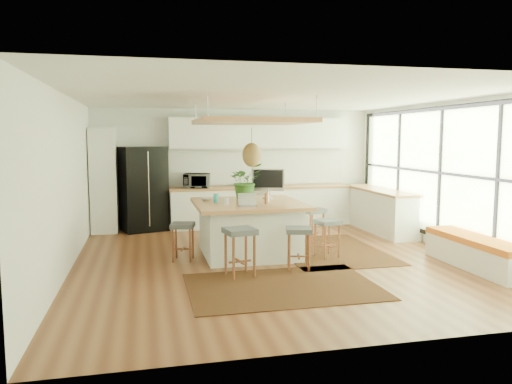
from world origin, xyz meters
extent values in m
plane|color=brown|center=(0.00, 0.00, 0.00)|extent=(7.00, 7.00, 0.00)
plane|color=white|center=(0.00, 0.00, 2.70)|extent=(7.00, 7.00, 0.00)
plane|color=white|center=(0.00, 3.50, 1.35)|extent=(6.50, 0.00, 6.50)
plane|color=white|center=(0.00, -3.50, 1.35)|extent=(6.50, 0.00, 6.50)
plane|color=white|center=(-3.25, 0.00, 1.35)|extent=(0.00, 7.00, 7.00)
plane|color=white|center=(3.25, 0.00, 1.35)|extent=(0.00, 7.00, 7.00)
cube|color=white|center=(-2.95, 3.18, 1.12)|extent=(0.55, 0.60, 2.25)
cube|color=white|center=(0.55, 3.18, 0.44)|extent=(4.20, 0.60, 0.88)
cube|color=#AB6B3C|center=(0.55, 3.18, 0.90)|extent=(4.24, 0.64, 0.05)
cube|color=white|center=(0.55, 3.48, 1.35)|extent=(4.20, 0.02, 0.80)
cube|color=white|center=(0.55, 3.32, 2.15)|extent=(4.20, 0.34, 0.70)
cube|color=white|center=(2.93, 2.00, 0.44)|extent=(0.60, 2.50, 0.88)
cube|color=#AB6B3C|center=(2.93, 2.00, 0.90)|extent=(0.64, 2.54, 0.05)
cube|color=black|center=(-0.27, -1.46, 0.01)|extent=(2.60, 1.80, 0.01)
cube|color=black|center=(1.15, 0.43, 0.01)|extent=(1.80, 2.60, 0.01)
imported|color=#A5A5AA|center=(-0.95, 3.18, 1.12)|extent=(0.63, 0.43, 0.39)
imported|color=#1E4C19|center=(-0.30, 0.91, 1.19)|extent=(0.68, 0.74, 0.52)
imported|color=white|center=(-1.03, 0.85, 0.95)|extent=(0.21, 0.21, 0.05)
cylinder|color=teal|center=(-0.89, 0.57, 1.03)|extent=(0.07, 0.07, 0.19)
cylinder|color=white|center=(-0.74, 0.32, 1.03)|extent=(0.07, 0.07, 0.19)
cylinder|color=#965032|center=(-0.09, 0.17, 1.03)|extent=(0.07, 0.07, 0.19)
cylinder|color=white|center=(0.01, 0.52, 1.03)|extent=(0.07, 0.07, 0.19)
camera|label=1|loc=(-2.09, -7.72, 2.04)|focal=34.17mm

